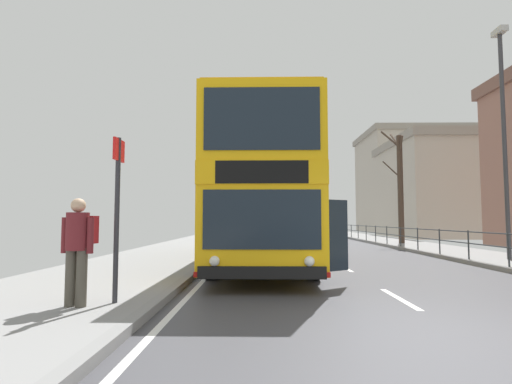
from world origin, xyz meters
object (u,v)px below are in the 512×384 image
street_lamp_far_side (504,124)px  background_building_01 (417,182)px  bare_tree_far_00 (400,184)px  background_building_00 (439,188)px  double_decker_bus_main (263,195)px  pedestrian_with_backpack (79,243)px  bus_stop_sign_near (117,200)px

street_lamp_far_side → background_building_01: bearing=72.8°
street_lamp_far_side → bare_tree_far_00: street_lamp_far_side is taller
street_lamp_far_side → bare_tree_far_00: 9.60m
background_building_00 → double_decker_bus_main: bearing=-125.5°
background_building_01 → bare_tree_far_00: bearing=-113.2°
double_decker_bus_main → bare_tree_far_00: (7.99, 9.80, 1.27)m
pedestrian_with_backpack → background_building_01: background_building_01 is taller
background_building_00 → background_building_01: bearing=75.4°
pedestrian_with_backpack → bare_tree_far_00: bare_tree_far_00 is taller
bus_stop_sign_near → background_building_00: size_ratio=0.24×
pedestrian_with_backpack → bare_tree_far_00: size_ratio=0.25×
street_lamp_far_side → background_building_00: bearing=71.1°
background_building_00 → background_building_01: size_ratio=0.84×
background_building_00 → pedestrian_with_backpack: bearing=-122.6°
bus_stop_sign_near → background_building_01: 49.14m
background_building_00 → background_building_01: (3.88, 14.91, 1.94)m
double_decker_bus_main → pedestrian_with_backpack: bearing=-112.0°
double_decker_bus_main → background_building_00: (15.71, 21.98, 2.03)m
pedestrian_with_backpack → street_lamp_far_side: street_lamp_far_side is taller
pedestrian_with_backpack → bare_tree_far_00: bearing=57.2°
bus_stop_sign_near → background_building_01: (21.97, 43.73, 4.47)m
street_lamp_far_side → bare_tree_far_00: (-0.26, 9.52, -1.18)m
bus_stop_sign_near → background_building_00: (18.10, 28.82, 2.53)m
pedestrian_with_backpack → bare_tree_far_00: 20.24m
street_lamp_far_side → pedestrian_with_backpack: bearing=-146.5°
double_decker_bus_main → background_building_00: 27.09m
pedestrian_with_backpack → background_building_00: bearing=57.4°
double_decker_bus_main → background_building_00: background_building_00 is taller
double_decker_bus_main → bus_stop_sign_near: double_decker_bus_main is taller
pedestrian_with_backpack → background_building_00: 34.66m
bus_stop_sign_near → bare_tree_far_00: size_ratio=0.40×
street_lamp_far_side → bare_tree_far_00: bearing=91.6°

